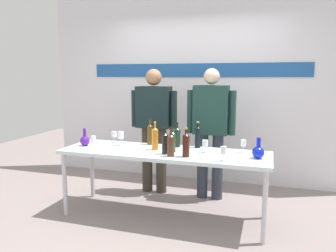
{
  "coord_description": "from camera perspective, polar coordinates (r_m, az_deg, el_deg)",
  "views": [
    {
      "loc": [
        1.12,
        -3.36,
        1.61
      ],
      "look_at": [
        0.0,
        0.15,
        1.03
      ],
      "focal_mm": 34.8,
      "sensor_mm": 36.0,
      "label": 1
    }
  ],
  "objects": [
    {
      "name": "display_table",
      "position": [
        3.66,
        -0.71,
        -5.31
      ],
      "size": [
        2.33,
        0.7,
        0.77
      ],
      "color": "silver",
      "rests_on": "ground"
    },
    {
      "name": "wine_bottle_5",
      "position": [
        3.58,
        0.79,
        -2.62
      ],
      "size": [
        0.07,
        0.07,
        0.29
      ],
      "color": "#1C3F22",
      "rests_on": "display_table"
    },
    {
      "name": "wine_glass_left_0",
      "position": [
        3.96,
        -8.28,
        -1.62
      ],
      "size": [
        0.07,
        0.07,
        0.17
      ],
      "color": "white",
      "rests_on": "display_table"
    },
    {
      "name": "wine_bottle_1",
      "position": [
        3.8,
        5.23,
        -1.78
      ],
      "size": [
        0.06,
        0.06,
        0.31
      ],
      "color": "black",
      "rests_on": "display_table"
    },
    {
      "name": "wine_bottle_3",
      "position": [
        3.83,
        1.6,
        -1.83
      ],
      "size": [
        0.07,
        0.07,
        0.29
      ],
      "color": "black",
      "rests_on": "display_table"
    },
    {
      "name": "wine_bottle_4",
      "position": [
        3.37,
        3.18,
        -3.21
      ],
      "size": [
        0.07,
        0.07,
        0.31
      ],
      "color": "#37150D",
      "rests_on": "display_table"
    },
    {
      "name": "presenter_left",
      "position": [
        4.42,
        -2.48,
        0.73
      ],
      "size": [
        0.65,
        0.22,
        1.69
      ],
      "color": "#352F25",
      "rests_on": "ground"
    },
    {
      "name": "back_wall",
      "position": [
        5.02,
        4.8,
        7.59
      ],
      "size": [
        4.72,
        0.11,
        3.0
      ],
      "color": "silver",
      "rests_on": "ground"
    },
    {
      "name": "wine_glass_right_0",
      "position": [
        3.56,
        6.51,
        -3.09
      ],
      "size": [
        0.06,
        0.06,
        0.14
      ],
      "color": "white",
      "rests_on": "display_table"
    },
    {
      "name": "ground_plane",
      "position": [
        3.89,
        -0.69,
        -15.57
      ],
      "size": [
        10.0,
        10.0,
        0.0
      ],
      "primitive_type": "plane",
      "color": "gray"
    },
    {
      "name": "presenter_right",
      "position": [
        4.22,
        7.5,
        0.16
      ],
      "size": [
        0.63,
        0.22,
        1.7
      ],
      "color": "#2B313F",
      "rests_on": "ground"
    },
    {
      "name": "wine_glass_right_1",
      "position": [
        3.65,
        13.07,
        -2.97
      ],
      "size": [
        0.06,
        0.06,
        0.14
      ],
      "color": "white",
      "rests_on": "display_table"
    },
    {
      "name": "wine_bottle_2",
      "position": [
        3.48,
        -0.52,
        -2.91
      ],
      "size": [
        0.07,
        0.07,
        0.29
      ],
      "color": "black",
      "rests_on": "display_table"
    },
    {
      "name": "wine_bottle_6",
      "position": [
        3.38,
        0.5,
        -3.22
      ],
      "size": [
        0.07,
        0.07,
        0.31
      ],
      "color": "#4A2919",
      "rests_on": "display_table"
    },
    {
      "name": "decanter_blue_right",
      "position": [
        3.43,
        15.52,
        -4.35
      ],
      "size": [
        0.12,
        0.12,
        0.21
      ],
      "color": "#0E20BD",
      "rests_on": "display_table"
    },
    {
      "name": "wine_glass_left_2",
      "position": [
        3.87,
        -12.96,
        -2.37
      ],
      "size": [
        0.06,
        0.06,
        0.14
      ],
      "color": "white",
      "rests_on": "display_table"
    },
    {
      "name": "wine_bottle_7",
      "position": [
        3.96,
        -3.17,
        -1.3
      ],
      "size": [
        0.07,
        0.07,
        0.33
      ],
      "color": "#50350E",
      "rests_on": "display_table"
    },
    {
      "name": "decanter_blue_left",
      "position": [
        4.03,
        -14.36,
        -2.43
      ],
      "size": [
        0.12,
        0.12,
        0.21
      ],
      "color": "#4F1D94",
      "rests_on": "display_table"
    },
    {
      "name": "wine_glass_left_1",
      "position": [
        4.12,
        -9.4,
        -1.48
      ],
      "size": [
        0.07,
        0.07,
        0.14
      ],
      "color": "white",
      "rests_on": "display_table"
    },
    {
      "name": "wine_glass_right_2",
      "position": [
        3.25,
        9.69,
        -4.3
      ],
      "size": [
        0.06,
        0.06,
        0.15
      ],
      "color": "white",
      "rests_on": "display_table"
    },
    {
      "name": "wine_bottle_0",
      "position": [
        3.68,
        -2.29,
        -2.1
      ],
      "size": [
        0.07,
        0.07,
        0.32
      ],
      "color": "orange",
      "rests_on": "display_table"
    }
  ]
}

